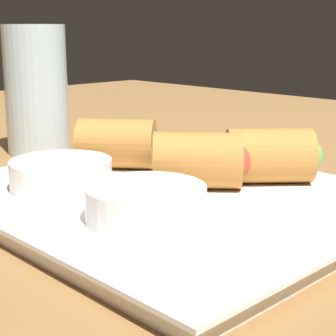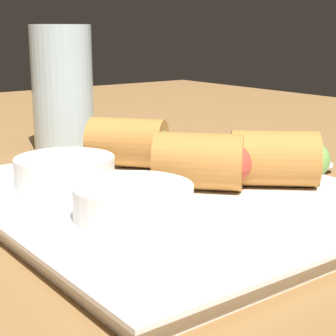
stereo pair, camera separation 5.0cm
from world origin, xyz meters
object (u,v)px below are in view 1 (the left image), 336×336
Objects in this scene: serving_plate at (168,199)px; spoon at (282,158)px; dipping_bowl_far at (61,173)px; dipping_bowl_near at (150,203)px; drinking_glass at (36,90)px.

spoon is at bearing -82.38° from serving_plate.
serving_plate reaches higher than spoon.
spoon is (2.49, -18.58, -0.16)cm from serving_plate.
spoon is (-3.48, -24.17, -2.12)cm from dipping_bowl_far.
spoon is (6.77, -24.33, -2.12)cm from dipping_bowl_near.
drinking_glass is (22.01, 14.84, 6.34)cm from spoon.
serving_plate is at bearing 171.31° from drinking_glass.
drinking_glass is at bearing -26.73° from dipping_bowl_far.
drinking_glass reaches higher than dipping_bowl_near.
dipping_bowl_far is (10.25, -0.17, 0.00)cm from dipping_bowl_near.
serving_plate is 18.75cm from spoon.
drinking_glass reaches higher than dipping_bowl_far.
dipping_bowl_far reaches higher than spoon.
serving_plate is 3.98× the size of dipping_bowl_near.
serving_plate is 25.53cm from drinking_glass.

